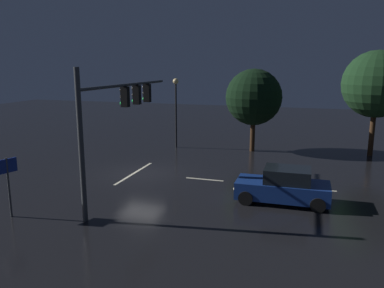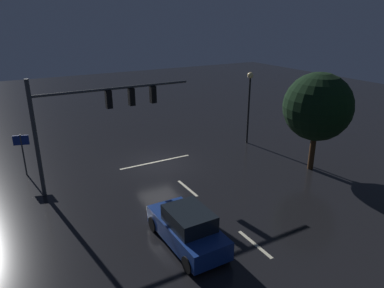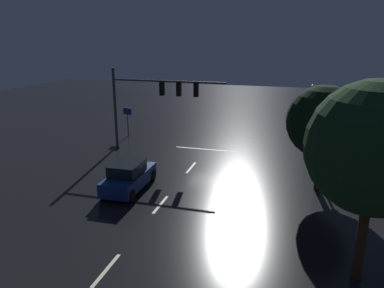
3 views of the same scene
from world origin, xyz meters
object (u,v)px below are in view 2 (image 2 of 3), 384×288
street_lamp_left_kerb (249,95)px  route_sign (22,146)px  car_approaching (187,228)px  tree_left_far (318,107)px  traffic_signal_assembly (98,109)px

street_lamp_left_kerb → route_sign: (15.42, -2.03, -1.86)m
car_approaching → tree_left_far: tree_left_far is taller
car_approaching → tree_left_far: 11.58m
route_sign → car_approaching: bearing=115.4°
car_approaching → street_lamp_left_kerb: size_ratio=0.81×
route_sign → tree_left_far: size_ratio=0.42×
traffic_signal_assembly → tree_left_far: 12.91m
car_approaching → street_lamp_left_kerb: (-10.18, -9.00, 2.95)m
car_approaching → route_sign: (5.24, -11.03, 1.08)m
traffic_signal_assembly → car_approaching: size_ratio=2.05×
tree_left_far → route_sign: bearing=-26.6°
traffic_signal_assembly → tree_left_far: (-12.02, 4.70, -0.34)m
street_lamp_left_kerb → tree_left_far: tree_left_far is taller
street_lamp_left_kerb → route_sign: 15.67m
traffic_signal_assembly → car_approaching: (-1.34, 7.76, -3.60)m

